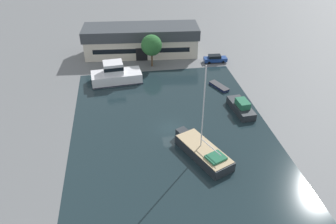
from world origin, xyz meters
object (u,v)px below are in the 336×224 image
object	(u,v)px
small_dinghy	(219,86)
cabin_boat	(241,107)
warehouse_building	(141,40)
parked_car	(215,59)
sailboat_moored	(203,151)
quay_tree_near_building	(152,45)
motor_cruiser	(116,75)

from	to	relation	value
small_dinghy	cabin_boat	xyz separation A→B (m)	(1.24, -8.26, 0.54)
warehouse_building	parked_car	xyz separation A→B (m)	(14.86, -6.88, -2.33)
cabin_boat	sailboat_moored	bearing A→B (deg)	-137.25
cabin_boat	parked_car	bearing A→B (deg)	81.75
quay_tree_near_building	sailboat_moored	bearing A→B (deg)	-82.98
warehouse_building	motor_cruiser	world-z (taller)	warehouse_building
warehouse_building	cabin_boat	distance (m)	29.52
warehouse_building	small_dinghy	world-z (taller)	warehouse_building
small_dinghy	motor_cruiser	bearing A→B (deg)	-38.79
sailboat_moored	motor_cruiser	world-z (taller)	sailboat_moored
sailboat_moored	motor_cruiser	size ratio (longest dim) A/B	1.36
quay_tree_near_building	motor_cruiser	world-z (taller)	quay_tree_near_building
warehouse_building	parked_car	world-z (taller)	warehouse_building
parked_car	cabin_boat	world-z (taller)	cabin_boat
cabin_boat	warehouse_building	bearing A→B (deg)	112.85
warehouse_building	sailboat_moored	bearing A→B (deg)	-77.43
warehouse_building	motor_cruiser	xyz separation A→B (m)	(-5.89, -12.64, -1.67)
sailboat_moored	small_dinghy	distance (m)	19.48
parked_car	small_dinghy	size ratio (longest dim) A/B	1.07
quay_tree_near_building	small_dinghy	bearing A→B (deg)	-44.62
warehouse_building	quay_tree_near_building	size ratio (longest dim) A/B	3.79
small_dinghy	quay_tree_near_building	bearing A→B (deg)	-68.08
motor_cruiser	quay_tree_near_building	bearing A→B (deg)	-56.95
motor_cruiser	warehouse_building	bearing A→B (deg)	-30.09
small_dinghy	cabin_boat	world-z (taller)	cabin_boat
sailboat_moored	motor_cruiser	bearing A→B (deg)	91.46
warehouse_building	cabin_boat	world-z (taller)	warehouse_building
quay_tree_near_building	sailboat_moored	xyz separation A→B (m)	(3.56, -28.88, -3.74)
quay_tree_near_building	small_dinghy	distance (m)	16.11
warehouse_building	parked_car	bearing A→B (deg)	-20.43
quay_tree_near_building	sailboat_moored	world-z (taller)	sailboat_moored
quay_tree_near_building	small_dinghy	world-z (taller)	quay_tree_near_building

